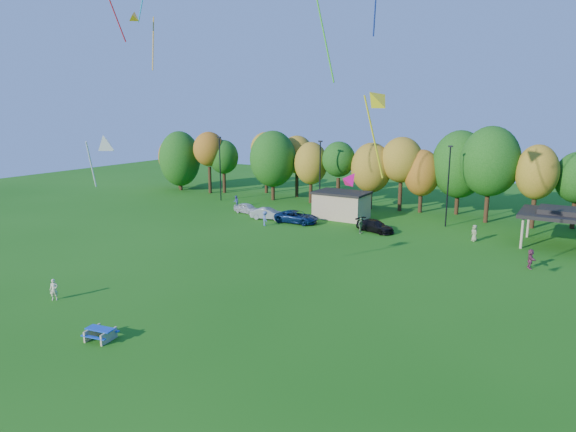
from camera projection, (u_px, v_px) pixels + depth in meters
The scene contains 20 objects.
ground at pixel (196, 381), 25.29m from camera, with size 160.00×160.00×0.00m, color #19600F.
tree_line at pixel (435, 168), 62.73m from camera, with size 93.57×10.55×11.15m.
lamp_posts at pixel (448, 183), 56.79m from camera, with size 64.50×0.25×9.09m.
utility_building at pixel (341, 205), 61.84m from camera, with size 6.30×4.30×3.25m.
pavilion at pixel (567, 215), 48.59m from camera, with size 8.20×6.20×3.77m.
picnic_table at pixel (100, 333), 29.67m from camera, with size 1.86×1.63×0.72m.
kite_flyer at pixel (54, 290), 35.75m from camera, with size 0.55×0.36×1.52m, color beige.
car_a at pixel (247, 208), 64.88m from camera, with size 1.52×3.78×1.29m, color silver.
car_b at pixel (268, 214), 61.38m from camera, with size 1.44×4.14×1.36m, color #99999E.
car_c at pixel (297, 217), 59.46m from camera, with size 2.36×5.11×1.42m, color #0D234F.
car_d at pixel (375, 226), 55.26m from camera, with size 1.79×4.41×1.28m, color black.
far_person_0 at pixel (361, 225), 54.56m from camera, with size 1.01×0.42×1.72m, color #5C804E.
far_person_1 at pixel (236, 201), 69.03m from camera, with size 0.74×0.58×1.53m, color #444C97.
far_person_3 at pixel (474, 233), 51.39m from camera, with size 0.82×0.53×1.68m, color gray.
far_person_4 at pixel (530, 259), 42.74m from camera, with size 1.55×0.49×1.67m, color #823654.
far_person_5 at pixel (265, 218), 58.01m from camera, with size 1.09×0.63×1.69m, color #48629E.
kite_1 at pixel (105, 142), 30.97m from camera, with size 1.75×2.22×3.52m.
kite_4 at pixel (351, 178), 25.92m from camera, with size 1.17×1.27×1.03m.
kite_8 at pixel (375, 99), 30.07m from camera, with size 1.86×3.29×5.49m.
kite_10 at pixel (135, 17), 44.17m from camera, with size 2.18×2.82×5.26m.
Camera 1 is at (15.74, -17.40, 13.27)m, focal length 32.00 mm.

